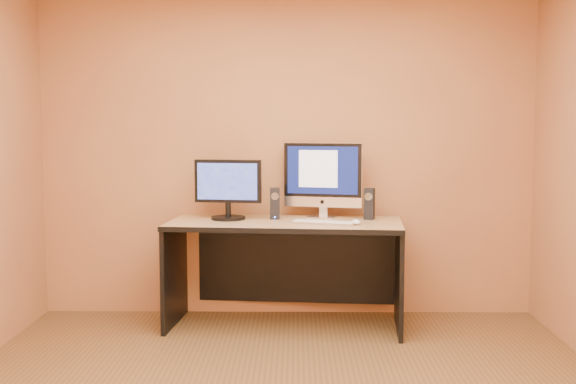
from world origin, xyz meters
The scene contains 10 objects.
walls centered at (0.00, 0.00, 1.30)m, with size 4.00×4.00×2.60m, color #AC7745, non-canonical shape.
desk centered at (-0.01, 1.57, 0.41)m, with size 1.77×0.77×0.82m, color tan, non-canonical shape.
imac centered at (0.28, 1.79, 1.12)m, with size 0.63×0.23×0.61m, color silver, non-canonical shape.
second_monitor centered at (-0.45, 1.69, 1.05)m, with size 0.53×0.27×0.46m, color black, non-canonical shape.
speaker_left centered at (-0.09, 1.71, 0.94)m, with size 0.08×0.08×0.24m, color black, non-canonical shape.
speaker_right centered at (0.64, 1.69, 0.94)m, with size 0.08×0.08×0.24m, color black, non-canonical shape.
keyboard centered at (0.28, 1.46, 0.83)m, with size 0.47×0.13×0.02m, color #B9B9BE.
mouse centered at (0.52, 1.41, 0.84)m, with size 0.06×0.11×0.04m, color white.
cable_a centered at (0.33, 1.83, 0.82)m, with size 0.01×0.01×0.24m, color black.
cable_b centered at (0.26, 1.91, 0.82)m, with size 0.01×0.01×0.20m, color black.
Camera 1 is at (0.07, -3.86, 1.58)m, focal length 45.00 mm.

